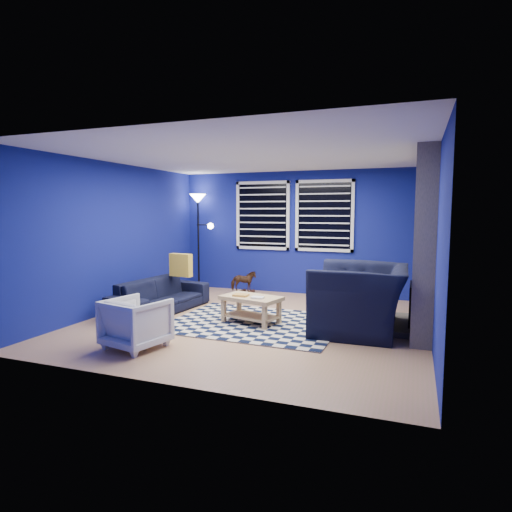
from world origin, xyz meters
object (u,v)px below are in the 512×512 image
at_px(armchair_big, 360,299).
at_px(armchair_bent, 136,323).
at_px(cabinet, 352,287).
at_px(tv, 427,228).
at_px(rocking_horse, 243,281).
at_px(coffee_table, 251,304).
at_px(floor_lamp, 199,211).
at_px(sofa, 161,296).

relative_size(armchair_big, armchair_bent, 2.10).
bearing_deg(cabinet, tv, -0.54).
bearing_deg(tv, rocking_horse, -178.90).
distance_m(coffee_table, cabinet, 2.62).
relative_size(tv, rocking_horse, 1.99).
bearing_deg(armchair_big, cabinet, -170.63).
relative_size(armchair_bent, floor_lamp, 0.33).
distance_m(tv, armchair_big, 2.31).
xyz_separation_m(armchair_bent, cabinet, (2.10, 3.89, -0.07)).
bearing_deg(tv, floor_lamp, 176.92).
bearing_deg(sofa, armchair_big, -85.11).
xyz_separation_m(sofa, coffee_table, (1.70, -0.19, 0.03)).
distance_m(coffee_table, floor_lamp, 3.43).
xyz_separation_m(armchair_big, cabinet, (-0.41, 2.17, -0.23)).
height_order(tv, rocking_horse, tv).
bearing_deg(armchair_big, armchair_bent, -56.84).
height_order(tv, cabinet, tv).
distance_m(tv, sofa, 4.72).
distance_m(sofa, rocking_horse, 1.98).
height_order(armchair_big, cabinet, armchair_big).
xyz_separation_m(armchair_big, floor_lamp, (-3.69, 2.17, 1.22)).
bearing_deg(rocking_horse, tv, -113.22).
height_order(armchair_big, rocking_horse, armchair_big).
bearing_deg(tv, armchair_big, -114.68).
relative_size(coffee_table, cabinet, 1.62).
xyz_separation_m(tv, cabinet, (-1.29, 0.25, -1.16)).
xyz_separation_m(tv, sofa, (-4.17, -1.90, -1.12)).
bearing_deg(cabinet, rocking_horse, -161.13).
bearing_deg(floor_lamp, sofa, -79.35).
height_order(coffee_table, floor_lamp, floor_lamp).
bearing_deg(floor_lamp, armchair_big, -30.47).
height_order(rocking_horse, floor_lamp, floor_lamp).
xyz_separation_m(armchair_bent, rocking_horse, (-0.02, 3.58, -0.03)).
bearing_deg(sofa, armchair_bent, -150.64).
relative_size(sofa, coffee_table, 1.94).
bearing_deg(rocking_horse, cabinet, -105.87).
bearing_deg(rocking_horse, armchair_big, -150.61).
bearing_deg(armchair_big, tv, 154.11).
bearing_deg(rocking_horse, floor_lamp, 50.62).
distance_m(tv, armchair_bent, 5.09).
distance_m(cabinet, floor_lamp, 3.59).
distance_m(armchair_bent, rocking_horse, 3.58).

